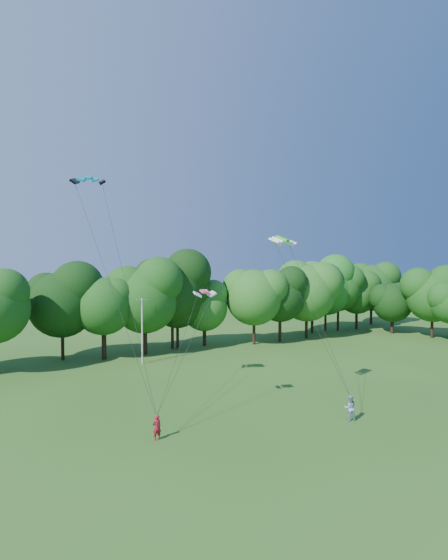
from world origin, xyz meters
TOP-DOWN VIEW (x-y plane):
  - ground at (0.00, 0.00)m, footprint 160.00×160.00m
  - utility_pole at (0.99, 30.69)m, footprint 1.39×0.48m
  - kite_flyer_left at (-5.39, 10.70)m, footprint 0.59×0.40m
  - kite_flyer_right at (7.49, 6.94)m, footprint 1.08×1.02m
  - kite_teal at (-7.58, 18.10)m, footprint 2.62×1.84m
  - kite_green at (5.30, 11.83)m, footprint 2.58×1.73m
  - kite_pink at (-0.78, 12.98)m, footprint 1.70×1.05m
  - tree_back_center at (7.11, 36.41)m, footprint 9.07×9.07m
  - tree_back_east at (34.18, 37.21)m, footprint 9.08×9.08m

SIDE VIEW (x-z plane):
  - ground at x=0.00m, z-range 0.00..0.00m
  - kite_flyer_left at x=-5.39m, z-range 0.00..1.58m
  - kite_flyer_right at x=7.49m, z-range 0.00..1.78m
  - utility_pole at x=0.99m, z-range 0.13..7.27m
  - tree_back_center at x=7.11m, z-range 1.64..14.83m
  - tree_back_east at x=34.18m, z-range 1.64..14.85m
  - kite_pink at x=-0.78m, z-range 8.84..9.10m
  - kite_green at x=5.30m, z-range 12.58..13.11m
  - kite_teal at x=-7.58m, z-range 16.95..17.42m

